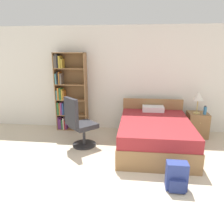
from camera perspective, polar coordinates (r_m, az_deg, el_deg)
The scene contains 9 objects.
ground_plane at distance 3.06m, azimuth 4.35°, elevation -25.08°, with size 14.00×14.00×0.00m, color beige.
wall_back at distance 5.59m, azimuth 6.05°, elevation 8.41°, with size 9.00×0.06×2.60m.
bookshelf at distance 5.69m, azimuth -11.59°, elevation 4.96°, with size 0.78×0.29×1.97m.
bed at distance 4.72m, azimuth 11.00°, elevation -5.51°, with size 1.45×2.01×0.86m.
office_chair at distance 4.64m, azimuth -8.53°, elevation -3.28°, with size 0.72×0.72×1.10m.
nightstand at distance 5.64m, azimuth 21.34°, elevation -3.07°, with size 0.46×0.48×0.58m.
table_lamp at distance 5.42m, azimuth 21.61°, elevation 3.65°, with size 0.24×0.24×0.50m.
water_bottle at distance 5.46m, azimuth 23.13°, elevation 0.39°, with size 0.07×0.07×0.20m.
backpack_blue at distance 3.49m, azimuth 16.52°, elevation -15.91°, with size 0.31×0.26×0.43m.
Camera 1 is at (0.06, -2.32, 1.99)m, focal length 35.00 mm.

